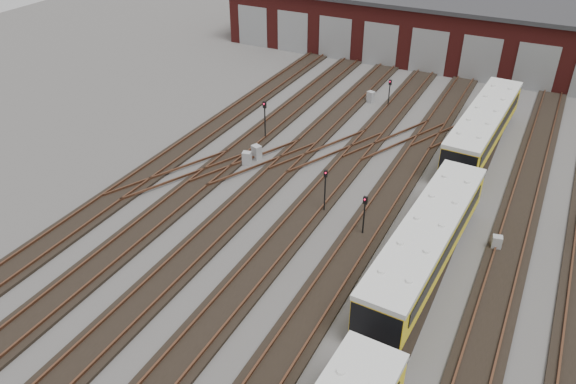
% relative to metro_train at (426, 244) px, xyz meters
% --- Properties ---
extents(ground, '(120.00, 120.00, 0.00)m').
position_rel_metro_train_xyz_m(ground, '(-6.00, -3.77, -1.82)').
color(ground, '#423F3D').
rests_on(ground, ground).
extents(track_network, '(30.40, 70.00, 0.33)m').
position_rel_metro_train_xyz_m(track_network, '(-6.17, -3.18, -1.72)').
color(track_network, black).
rests_on(track_network, ground).
extents(maintenance_shed, '(51.00, 12.50, 6.35)m').
position_rel_metro_train_xyz_m(maintenance_shed, '(-6.01, 36.20, 1.38)').
color(maintenance_shed, '#571715').
rests_on(maintenance_shed, ground).
extents(metro_train, '(3.27, 46.23, 2.92)m').
position_rel_metro_train_xyz_m(metro_train, '(0.00, 0.00, 0.00)').
color(metro_train, black).
rests_on(metro_train, ground).
extents(signal_mast_0, '(0.26, 0.24, 3.23)m').
position_rel_metro_train_xyz_m(signal_mast_0, '(-15.27, 9.97, 0.24)').
color(signal_mast_0, black).
rests_on(signal_mast_0, ground).
extents(signal_mast_1, '(0.26, 0.25, 3.07)m').
position_rel_metro_train_xyz_m(signal_mast_1, '(-7.07, 2.80, 0.13)').
color(signal_mast_1, black).
rests_on(signal_mast_1, ground).
extents(signal_mast_2, '(0.25, 0.23, 2.57)m').
position_rel_metro_train_xyz_m(signal_mast_2, '(-8.69, 20.34, -0.16)').
color(signal_mast_2, black).
rests_on(signal_mast_2, ground).
extents(signal_mast_3, '(0.25, 0.23, 2.73)m').
position_rel_metro_train_xyz_m(signal_mast_3, '(-4.04, 1.60, -0.06)').
color(signal_mast_3, black).
rests_on(signal_mast_3, ground).
extents(relay_cabinet_0, '(0.80, 0.74, 1.07)m').
position_rel_metro_train_xyz_m(relay_cabinet_0, '(-14.36, 6.99, -1.29)').
color(relay_cabinet_0, '#9EA0A3').
rests_on(relay_cabinet_0, ground).
extents(relay_cabinet_1, '(0.73, 0.67, 1.00)m').
position_rel_metro_train_xyz_m(relay_cabinet_1, '(-10.47, 20.81, -1.32)').
color(relay_cabinet_1, '#9EA0A3').
rests_on(relay_cabinet_1, ground).
extents(relay_cabinet_2, '(0.69, 0.61, 1.00)m').
position_rel_metro_train_xyz_m(relay_cabinet_2, '(-14.56, 5.92, -1.32)').
color(relay_cabinet_2, '#9EA0A3').
rests_on(relay_cabinet_2, ground).
extents(relay_cabinet_3, '(0.63, 0.54, 0.96)m').
position_rel_metro_train_xyz_m(relay_cabinet_3, '(-1.46, 16.84, -1.35)').
color(relay_cabinet_3, '#9EA0A3').
rests_on(relay_cabinet_3, ground).
extents(relay_cabinet_4, '(0.63, 0.56, 0.91)m').
position_rel_metro_train_xyz_m(relay_cabinet_4, '(3.27, 3.78, -1.37)').
color(relay_cabinet_4, '#9EA0A3').
rests_on(relay_cabinet_4, ground).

